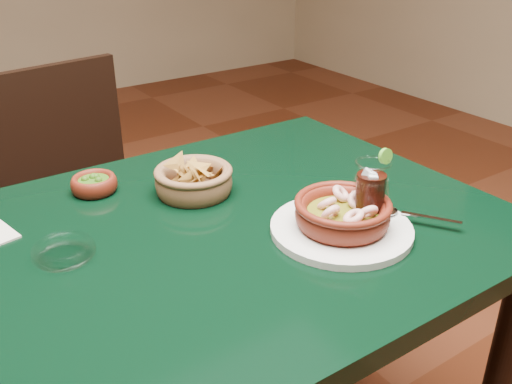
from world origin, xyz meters
TOP-DOWN VIEW (x-y plane):
  - dining_table at (0.00, 0.00)m, footprint 1.20×0.80m
  - dining_chair at (0.04, 0.71)m, footprint 0.47×0.47m
  - shrimp_plate at (0.24, -0.14)m, footprint 0.31×0.26m
  - chip_basket at (0.10, 0.15)m, footprint 0.19×0.19m
  - guacamole_ramekin at (-0.06, 0.27)m, footprint 0.11×0.11m
  - cola_drink at (0.29, -0.16)m, footprint 0.13×0.13m
  - glass_ashtray at (-0.20, 0.06)m, footprint 0.11×0.11m

SIDE VIEW (x-z plane):
  - dining_chair at x=0.04m, z-range 0.04..0.94m
  - dining_table at x=0.00m, z-range 0.28..1.03m
  - glass_ashtray at x=-0.20m, z-range 0.75..0.78m
  - guacamole_ramekin at x=-0.06m, z-range 0.75..0.79m
  - chip_basket at x=0.10m, z-range 0.73..0.83m
  - shrimp_plate at x=0.24m, z-range 0.74..0.82m
  - cola_drink at x=0.29m, z-range 0.74..0.89m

